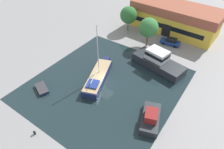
% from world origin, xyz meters
% --- Properties ---
extents(ground_plane, '(440.00, 440.00, 0.00)m').
position_xyz_m(ground_plane, '(0.00, 0.00, 0.00)').
color(ground_plane, gray).
extents(water_canal, '(26.03, 27.81, 0.01)m').
position_xyz_m(water_canal, '(0.00, 0.00, 0.00)').
color(water_canal, '#19282D').
rests_on(water_canal, ground).
extents(warehouse_building, '(23.18, 10.31, 6.93)m').
position_xyz_m(warehouse_building, '(1.99, 28.29, 3.51)').
color(warehouse_building, gold).
rests_on(warehouse_building, ground).
extents(quay_tree_near_building, '(4.50, 4.50, 7.05)m').
position_xyz_m(quay_tree_near_building, '(-0.09, 16.89, 4.79)').
color(quay_tree_near_building, brown).
rests_on(quay_tree_near_building, ground).
extents(quay_tree_by_water, '(4.44, 4.44, 6.61)m').
position_xyz_m(quay_tree_by_water, '(-7.99, 21.06, 4.38)').
color(quay_tree_by_water, brown).
rests_on(quay_tree_by_water, ground).
extents(parked_car, '(4.76, 2.14, 1.73)m').
position_xyz_m(parked_car, '(4.47, 20.66, 0.86)').
color(parked_car, navy).
rests_on(parked_car, ground).
extents(sailboat_moored, '(6.30, 11.67, 11.34)m').
position_xyz_m(sailboat_moored, '(-1.98, 0.23, 0.78)').
color(sailboat_moored, '#19234C').
rests_on(sailboat_moored, water_canal).
extents(motor_cruiser, '(11.75, 6.34, 3.93)m').
position_xyz_m(motor_cruiser, '(5.72, 10.60, 1.42)').
color(motor_cruiser, '#23282D').
rests_on(motor_cruiser, water_canal).
extents(small_dinghy, '(3.77, 2.90, 0.62)m').
position_xyz_m(small_dinghy, '(-8.76, -8.00, 0.32)').
color(small_dinghy, '#19234C').
rests_on(small_dinghy, water_canal).
extents(cabin_boat, '(4.50, 6.56, 2.41)m').
position_xyz_m(cabin_boat, '(10.85, -2.91, 0.86)').
color(cabin_boat, '#23282D').
rests_on(cabin_boat, water_canal).
extents(mooring_bollard, '(0.37, 0.37, 0.73)m').
position_xyz_m(mooring_bollard, '(-2.19, -14.88, 0.38)').
color(mooring_bollard, black).
rests_on(mooring_bollard, ground).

